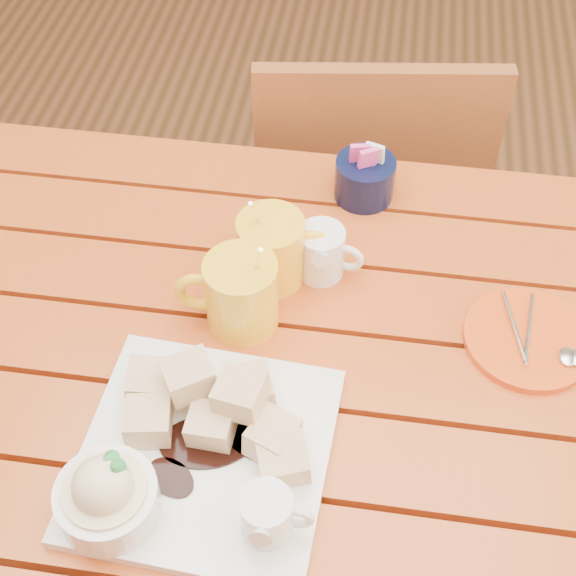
% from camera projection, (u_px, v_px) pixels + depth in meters
% --- Properties ---
extents(table, '(1.20, 0.79, 0.75)m').
position_uv_depth(table, '(244.00, 405.00, 1.06)').
color(table, '#A03314').
rests_on(table, ground).
extents(dessert_plate, '(0.29, 0.29, 0.11)m').
position_uv_depth(dessert_plate, '(184.00, 459.00, 0.86)').
color(dessert_plate, white).
rests_on(dessert_plate, table).
extents(coffee_mug_left, '(0.13, 0.09, 0.15)m').
position_uv_depth(coffee_mug_left, '(239.00, 293.00, 0.98)').
color(coffee_mug_left, yellow).
rests_on(coffee_mug_left, table).
extents(coffee_mug_right, '(0.12, 0.09, 0.15)m').
position_uv_depth(coffee_mug_right, '(273.00, 249.00, 1.03)').
color(coffee_mug_right, yellow).
rests_on(coffee_mug_right, table).
extents(cream_pitcher, '(0.09, 0.08, 0.08)m').
position_uv_depth(cream_pitcher, '(322.00, 252.00, 1.04)').
color(cream_pitcher, white).
rests_on(cream_pitcher, table).
extents(sugar_caddy, '(0.09, 0.09, 0.09)m').
position_uv_depth(sugar_caddy, '(365.00, 178.00, 1.14)').
color(sugar_caddy, black).
rests_on(sugar_caddy, table).
extents(orange_saucer, '(0.16, 0.16, 0.02)m').
position_uv_depth(orange_saucer, '(529.00, 339.00, 0.99)').
color(orange_saucer, '#E54B13').
rests_on(orange_saucer, table).
extents(chair_far, '(0.45, 0.45, 0.85)m').
position_uv_depth(chair_far, '(363.00, 202.00, 1.56)').
color(chair_far, brown).
rests_on(chair_far, ground).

